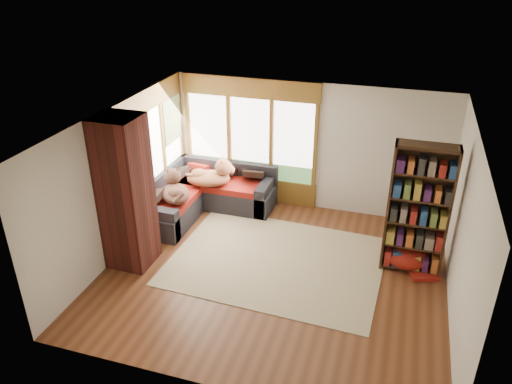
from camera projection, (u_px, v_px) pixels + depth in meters
The scene contains 17 objects.
floor at pixel (273, 273), 8.30m from camera, with size 5.50×5.50×0.00m, color #552C17.
ceiling at pixel (276, 124), 7.12m from camera, with size 5.50×5.50×0.00m, color white.
wall_back at pixel (308, 147), 9.84m from camera, with size 5.50×0.04×2.60m, color silver.
wall_front at pixel (216, 305), 5.58m from camera, with size 5.50×0.04×2.60m, color silver.
wall_left at pixel (118, 182), 8.43m from camera, with size 0.04×5.00×2.60m, color silver.
wall_right at pixel (464, 232), 6.98m from camera, with size 0.04×5.00×2.60m, color silver.
windows_back at pixel (250, 139), 10.11m from camera, with size 2.82×0.10×1.90m.
windows_left at pixel (153, 153), 9.43m from camera, with size 0.10×2.62×1.90m.
roller_blind at pixel (172, 120), 9.95m from camera, with size 0.03×0.72×0.90m, color gray.
brick_chimney at pixel (126, 193), 8.04m from camera, with size 0.70×0.70×2.60m, color #471914.
sectional_sofa at pixel (203, 196), 10.12m from camera, with size 2.20×2.20×0.80m.
area_rug at pixel (276, 261), 8.61m from camera, with size 3.54×2.71×0.01m, color beige.
bookshelf at pixel (418, 211), 7.89m from camera, with size 0.96×0.32×2.24m.
pouf at pixel (407, 254), 8.43m from camera, with size 0.74×0.74×0.40m, color maroon.
dog_tan at pixel (212, 175), 9.90m from camera, with size 1.00×0.79×0.50m.
dog_brindle at pixel (175, 189), 9.40m from camera, with size 0.85×0.93×0.45m.
throw_pillows at pixel (207, 173), 10.03m from camera, with size 1.98×1.68×0.45m.
Camera 1 is at (1.73, -6.57, 4.95)m, focal length 35.00 mm.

